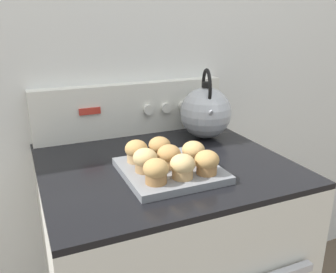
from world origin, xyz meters
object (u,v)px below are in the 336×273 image
object	(u,v)px
stove_range	(164,273)
muffin_r1_c0	(145,160)
tea_kettle	(206,112)
muffin_r0_c0	(156,171)
muffin_r0_c1	(183,166)
muffin_r2_c1	(160,148)
muffin_r0_c2	(207,162)
muffin_r2_c0	(136,151)
muffin_r1_c1	(169,156)
muffin_pan	(170,170)
muffin_r1_c2	(193,152)

from	to	relation	value
stove_range	muffin_r1_c0	bearing A→B (deg)	-135.87
stove_range	tea_kettle	world-z (taller)	tea_kettle
muffin_r0_c0	tea_kettle	world-z (taller)	tea_kettle
muffin_r0_c1	tea_kettle	world-z (taller)	tea_kettle
muffin_r1_c0	stove_range	bearing A→B (deg)	44.13
muffin_r0_c1	muffin_r2_c1	size ratio (longest dim) A/B	1.00
muffin_r0_c2	muffin_r1_c0	world-z (taller)	same
muffin_r2_c0	tea_kettle	distance (m)	0.39
muffin_r1_c1	muffin_r2_c0	world-z (taller)	same
muffin_r1_c0	muffin_r1_c1	world-z (taller)	same
tea_kettle	muffin_r2_c0	bearing A→B (deg)	-152.65
muffin_r0_c1	muffin_r1_c1	world-z (taller)	same
muffin_r0_c2	muffin_r1_c1	bearing A→B (deg)	132.84
muffin_pan	muffin_r0_c2	distance (m)	0.12
stove_range	muffin_r0_c0	bearing A→B (deg)	-118.37
muffin_pan	stove_range	bearing A→B (deg)	79.04
muffin_r1_c2	muffin_r2_c1	xyz separation A→B (m)	(-0.08, 0.08, 0.00)
muffin_r0_c0	muffin_pan	bearing A→B (deg)	46.52
stove_range	muffin_r1_c0	xyz separation A→B (m)	(-0.10, -0.09, 0.50)
muffin_r0_c1	muffin_r0_c2	distance (m)	0.08
muffin_r0_c2	muffin_r2_c0	world-z (taller)	same
muffin_pan	muffin_r2_c0	distance (m)	0.12
stove_range	muffin_r1_c0	size ratio (longest dim) A/B	12.57
muffin_r2_c0	muffin_r0_c1	bearing A→B (deg)	-64.30
tea_kettle	muffin_r0_c2	bearing A→B (deg)	-118.64
muffin_r2_c0	muffin_r2_c1	world-z (taller)	same
muffin_r0_c1	muffin_r1_c1	size ratio (longest dim) A/B	1.00
muffin_pan	muffin_r1_c2	world-z (taller)	muffin_r1_c2
stove_range	muffin_r2_c0	xyz separation A→B (m)	(-0.10, -0.01, 0.50)
muffin_r0_c1	muffin_r2_c1	world-z (taller)	same
muffin_r0_c0	muffin_r1_c2	bearing A→B (deg)	28.29
muffin_r1_c0	muffin_r1_c1	bearing A→B (deg)	0.03
muffin_r2_c1	muffin_r0_c0	bearing A→B (deg)	-115.37
muffin_r1_c0	muffin_r1_c1	xyz separation A→B (m)	(0.08, 0.00, 0.00)
muffin_r1_c0	muffin_r0_c0	bearing A→B (deg)	-89.86
stove_range	muffin_r0_c2	xyz separation A→B (m)	(0.06, -0.18, 0.50)
muffin_r1_c0	muffin_pan	bearing A→B (deg)	-2.10
muffin_r1_c0	muffin_r2_c0	world-z (taller)	same
muffin_r1_c2	tea_kettle	world-z (taller)	tea_kettle
muffin_pan	muffin_r0_c2	xyz separation A→B (m)	(0.08, -0.08, 0.05)
stove_range	muffin_r1_c2	distance (m)	0.51
muffin_r1_c1	tea_kettle	bearing A→B (deg)	43.82
muffin_r1_c2	tea_kettle	distance (m)	0.32
muffin_pan	muffin_r2_c1	bearing A→B (deg)	90.09
stove_range	tea_kettle	bearing A→B (deg)	33.42
muffin_r1_c1	muffin_r1_c2	size ratio (longest dim) A/B	1.00
muffin_r0_c0	muffin_r2_c1	size ratio (longest dim) A/B	1.00
stove_range	muffin_r1_c2	world-z (taller)	muffin_r1_c2
tea_kettle	muffin_r0_c0	bearing A→B (deg)	-135.10
muffin_pan	muffin_r2_c0	xyz separation A→B (m)	(-0.08, 0.08, 0.05)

